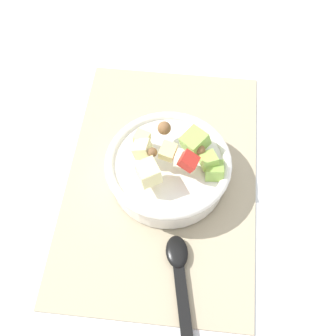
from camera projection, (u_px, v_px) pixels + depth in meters
The scene contains 4 objects.
ground_plane at pixel (162, 179), 0.84m from camera, with size 2.40×2.40×0.00m, color silver.
placemat at pixel (162, 178), 0.84m from camera, with size 0.51×0.34×0.01m, color tan.
salad_bowl at pixel (169, 170), 0.80m from camera, with size 0.22×0.22×0.11m.
serving_spoon at pixel (180, 276), 0.73m from camera, with size 0.21×0.07×0.01m.
Camera 1 is at (-0.43, -0.06, 0.72)m, focal length 49.88 mm.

